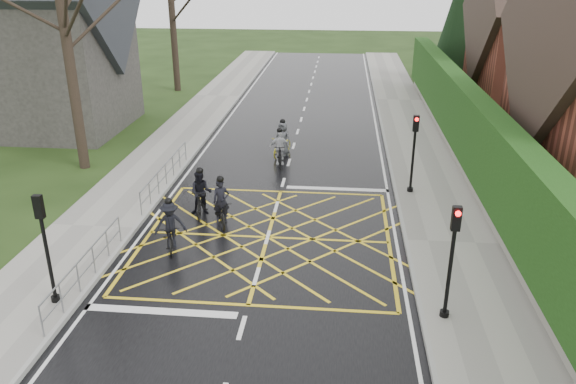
% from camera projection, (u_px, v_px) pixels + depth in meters
% --- Properties ---
extents(ground, '(120.00, 120.00, 0.00)m').
position_uv_depth(ground, '(268.00, 237.00, 18.70)').
color(ground, black).
rests_on(ground, ground).
extents(road, '(9.00, 80.00, 0.01)m').
position_uv_depth(road, '(268.00, 237.00, 18.70)').
color(road, black).
rests_on(road, ground).
extents(sidewalk_right, '(3.00, 80.00, 0.15)m').
position_uv_depth(sidewalk_right, '(451.00, 244.00, 18.14)').
color(sidewalk_right, gray).
rests_on(sidewalk_right, ground).
extents(sidewalk_left, '(3.00, 80.00, 0.15)m').
position_uv_depth(sidewalk_left, '(94.00, 228.00, 19.20)').
color(sidewalk_left, gray).
rests_on(sidewalk_left, ground).
extents(stone_wall, '(0.50, 38.00, 0.70)m').
position_uv_depth(stone_wall, '(470.00, 173.00, 23.39)').
color(stone_wall, slate).
rests_on(stone_wall, ground).
extents(hedge, '(0.90, 38.00, 2.80)m').
position_uv_depth(hedge, '(476.00, 132.00, 22.72)').
color(hedge, '#16340E').
rests_on(hedge, stone_wall).
extents(house_far, '(9.80, 8.80, 10.30)m').
position_uv_depth(house_far, '(561.00, 39.00, 32.26)').
color(house_far, brown).
rests_on(house_far, ground).
extents(conifer, '(4.60, 4.60, 10.00)m').
position_uv_depth(conifer, '(465.00, 14.00, 39.73)').
color(conifer, black).
rests_on(conifer, ground).
extents(church, '(8.80, 7.80, 11.00)m').
position_uv_depth(church, '(37.00, 36.00, 29.05)').
color(church, '#2D2B28').
rests_on(church, ground).
extents(railing_south, '(0.05, 5.04, 1.03)m').
position_uv_depth(railing_south, '(85.00, 262.00, 15.60)').
color(railing_south, slate).
rests_on(railing_south, ground).
extents(railing_north, '(0.05, 6.04, 1.03)m').
position_uv_depth(railing_north, '(165.00, 169.00, 22.49)').
color(railing_north, slate).
rests_on(railing_north, ground).
extents(traffic_light_ne, '(0.24, 0.31, 3.21)m').
position_uv_depth(traffic_light_ne, '(413.00, 155.00, 21.47)').
color(traffic_light_ne, black).
rests_on(traffic_light_ne, ground).
extents(traffic_light_se, '(0.24, 0.31, 3.21)m').
position_uv_depth(traffic_light_se, '(451.00, 264.00, 13.74)').
color(traffic_light_se, black).
rests_on(traffic_light_se, ground).
extents(traffic_light_sw, '(0.24, 0.31, 3.21)m').
position_uv_depth(traffic_light_sw, '(47.00, 251.00, 14.38)').
color(traffic_light_sw, black).
rests_on(traffic_light_sw, ground).
extents(cyclist_rear, '(1.19, 1.90, 1.75)m').
position_uv_depth(cyclist_rear, '(221.00, 208.00, 19.52)').
color(cyclist_rear, black).
rests_on(cyclist_rear, ground).
extents(cyclist_back, '(0.86, 1.83, 1.80)m').
position_uv_depth(cyclist_back, '(201.00, 197.00, 20.15)').
color(cyclist_back, black).
rests_on(cyclist_back, ground).
extents(cyclist_mid, '(1.15, 1.87, 1.72)m').
position_uv_depth(cyclist_mid, '(170.00, 230.00, 17.82)').
color(cyclist_mid, black).
rests_on(cyclist_mid, ground).
extents(cyclist_front, '(0.97, 1.75, 1.70)m').
position_uv_depth(cyclist_front, '(279.00, 151.00, 25.12)').
color(cyclist_front, black).
rests_on(cyclist_front, ground).
extents(cyclist_lead, '(1.17, 1.91, 1.75)m').
position_uv_depth(cyclist_lead, '(283.00, 143.00, 26.34)').
color(cyclist_lead, '#B4A915').
rests_on(cyclist_lead, ground).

